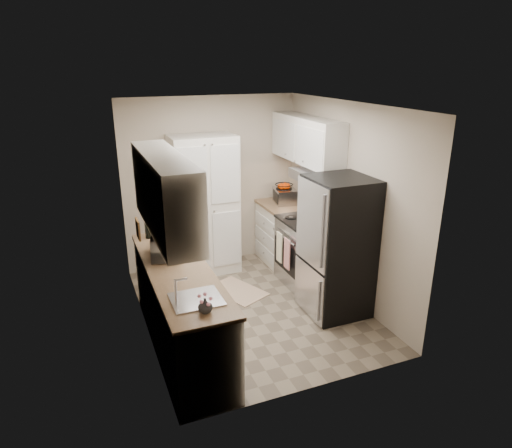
% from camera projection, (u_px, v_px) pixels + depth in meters
% --- Properties ---
extents(ground, '(3.20, 3.20, 0.00)m').
position_uv_depth(ground, '(252.00, 308.00, 5.76)').
color(ground, '#7A6B56').
rests_on(ground, ground).
extents(room_shell, '(2.64, 3.24, 2.52)m').
position_uv_depth(room_shell, '(250.00, 184.00, 5.20)').
color(room_shell, '#C2B29D').
rests_on(room_shell, ground).
extents(pantry_cabinet, '(0.90, 0.55, 2.00)m').
position_uv_depth(pantry_cabinet, '(205.00, 206.00, 6.50)').
color(pantry_cabinet, silver).
rests_on(pantry_cabinet, ground).
extents(base_cabinet_left, '(0.60, 2.30, 0.88)m').
position_uv_depth(base_cabinet_left, '(181.00, 309.00, 4.89)').
color(base_cabinet_left, silver).
rests_on(base_cabinet_left, ground).
extents(countertop_left, '(0.63, 2.33, 0.04)m').
position_uv_depth(countertop_left, '(178.00, 270.00, 4.73)').
color(countertop_left, '#846647').
rests_on(countertop_left, base_cabinet_left).
extents(base_cabinet_right, '(0.60, 0.80, 0.88)m').
position_uv_depth(base_cabinet_right, '(283.00, 234.00, 7.00)').
color(base_cabinet_right, silver).
rests_on(base_cabinet_right, ground).
extents(countertop_right, '(0.63, 0.83, 0.04)m').
position_uv_depth(countertop_right, '(284.00, 205.00, 6.85)').
color(countertop_right, '#846647').
rests_on(countertop_right, base_cabinet_right).
extents(electric_range, '(0.71, 0.78, 1.13)m').
position_uv_depth(electric_range, '(307.00, 251.00, 6.29)').
color(electric_range, '#B7B7BC').
rests_on(electric_range, ground).
extents(refrigerator, '(0.70, 0.72, 1.70)m').
position_uv_depth(refrigerator, '(337.00, 247.00, 5.45)').
color(refrigerator, '#B7B7BC').
rests_on(refrigerator, ground).
extents(microwave, '(0.43, 0.54, 0.27)m').
position_uv_depth(microwave, '(167.00, 244.00, 4.99)').
color(microwave, '#A8A8AC').
rests_on(microwave, countertop_left).
extents(wine_bottle, '(0.09, 0.09, 0.34)m').
position_uv_depth(wine_bottle, '(148.00, 225.00, 5.49)').
color(wine_bottle, black).
rests_on(wine_bottle, countertop_left).
extents(flower_vase, '(0.15, 0.15, 0.13)m').
position_uv_depth(flower_vase, '(205.00, 306.00, 3.88)').
color(flower_vase, white).
rests_on(flower_vase, countertop_left).
extents(cutting_board, '(0.10, 0.20, 0.27)m').
position_uv_depth(cutting_board, '(169.00, 223.00, 5.63)').
color(cutting_board, '#3C802F').
rests_on(cutting_board, countertop_left).
extents(toaster_oven, '(0.37, 0.43, 0.22)m').
position_uv_depth(toaster_oven, '(285.00, 196.00, 6.86)').
color(toaster_oven, '#ABAAAE').
rests_on(toaster_oven, countertop_right).
extents(fruit_basket, '(0.27, 0.27, 0.11)m').
position_uv_depth(fruit_basket, '(284.00, 185.00, 6.81)').
color(fruit_basket, '#F83E00').
rests_on(fruit_basket, toaster_oven).
extents(kitchen_mat, '(0.76, 0.90, 0.01)m').
position_uv_depth(kitchen_mat, '(237.00, 291.00, 6.19)').
color(kitchen_mat, '#D0A989').
rests_on(kitchen_mat, ground).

